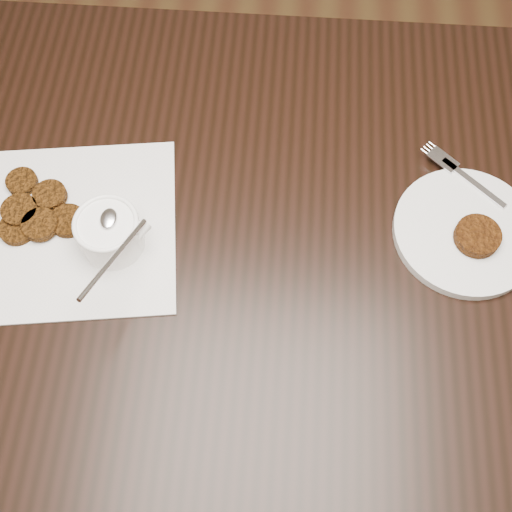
{
  "coord_description": "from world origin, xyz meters",
  "views": [
    {
      "loc": [
        0.02,
        -0.3,
        1.62
      ],
      "look_at": [
        -0.01,
        0.1,
        0.8
      ],
      "focal_mm": 44.8,
      "sensor_mm": 36.0,
      "label": 1
    }
  ],
  "objects": [
    {
      "name": "plate_with_patty",
      "position": [
        0.31,
        0.19,
        0.77
      ],
      "size": [
        0.31,
        0.31,
        0.03
      ],
      "primitive_type": null,
      "rotation": [
        0.0,
        0.0,
        -0.73
      ],
      "color": "silver",
      "rests_on": "table"
    },
    {
      "name": "napkin",
      "position": [
        -0.3,
        0.15,
        0.75
      ],
      "size": [
        0.34,
        0.34,
        0.0
      ],
      "primitive_type": "cube",
      "rotation": [
        0.0,
        0.0,
        0.14
      ],
      "color": "silver",
      "rests_on": "table"
    },
    {
      "name": "sauce_ramekin",
      "position": [
        -0.23,
        0.13,
        0.82
      ],
      "size": [
        0.16,
        0.16,
        0.13
      ],
      "primitive_type": null,
      "rotation": [
        0.0,
        0.0,
        0.29
      ],
      "color": "white",
      "rests_on": "napkin"
    },
    {
      "name": "patty_cluster",
      "position": [
        -0.36,
        0.17,
        0.76
      ],
      "size": [
        0.23,
        0.23,
        0.02
      ],
      "primitive_type": null,
      "rotation": [
        0.0,
        0.0,
        -0.29
      ],
      "color": "#5B2F0C",
      "rests_on": "napkin"
    },
    {
      "name": "floor",
      "position": [
        0.0,
        0.0,
        0.0
      ],
      "size": [
        4.0,
        4.0,
        0.0
      ],
      "primitive_type": "plane",
      "color": "brown",
      "rests_on": "ground"
    },
    {
      "name": "table",
      "position": [
        -0.05,
        0.14,
        0.38
      ],
      "size": [
        1.52,
        0.98,
        0.75
      ],
      "primitive_type": "cube",
      "color": "black",
      "rests_on": "floor"
    }
  ]
}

